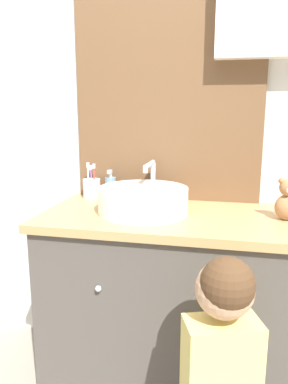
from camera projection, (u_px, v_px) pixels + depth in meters
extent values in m
cube|color=silver|center=(186.00, 112.00, 1.79)|extent=(3.20, 0.06, 2.50)
cube|color=brown|center=(168.00, 82.00, 1.74)|extent=(0.89, 0.02, 1.22)
cube|color=#B2C1CC|center=(167.00, 82.00, 1.73)|extent=(0.83, 0.01, 1.16)
cube|color=#4C4742|center=(174.00, 307.00, 1.67)|extent=(1.09, 0.53, 0.79)
cube|color=tan|center=(176.00, 218.00, 1.58)|extent=(1.13, 0.57, 0.03)
sphere|color=silver|center=(98.00, 289.00, 1.42)|extent=(0.02, 0.02, 0.02)
sphere|color=silver|center=(236.00, 303.00, 1.31)|extent=(0.02, 0.02, 0.02)
cylinder|color=white|center=(143.00, 200.00, 1.58)|extent=(0.38, 0.38, 0.11)
cylinder|color=silver|center=(143.00, 188.00, 1.57)|extent=(0.31, 0.31, 0.01)
cylinder|color=silver|center=(153.00, 182.00, 1.78)|extent=(0.02, 0.02, 0.19)
cylinder|color=silver|center=(149.00, 164.00, 1.68)|extent=(0.02, 0.17, 0.02)
cylinder|color=silver|center=(145.00, 170.00, 1.60)|extent=(0.02, 0.02, 0.02)
sphere|color=white|center=(175.00, 195.00, 1.77)|extent=(0.05, 0.05, 0.05)
cylinder|color=silver|center=(92.00, 189.00, 1.86)|extent=(0.09, 0.09, 0.10)
cylinder|color=#D6423D|center=(94.00, 180.00, 1.85)|extent=(0.01, 0.01, 0.16)
cube|color=white|center=(94.00, 166.00, 1.83)|extent=(0.01, 0.02, 0.02)
cylinder|color=#8E56B7|center=(91.00, 180.00, 1.87)|extent=(0.01, 0.01, 0.15)
cube|color=white|center=(91.00, 168.00, 1.85)|extent=(0.01, 0.02, 0.02)
cylinder|color=white|center=(88.00, 180.00, 1.84)|extent=(0.01, 0.01, 0.17)
cube|color=white|center=(88.00, 165.00, 1.82)|extent=(0.01, 0.02, 0.02)
cylinder|color=#6B93B2|center=(111.00, 188.00, 1.85)|extent=(0.05, 0.05, 0.11)
cylinder|color=silver|center=(110.00, 175.00, 1.84)|extent=(0.02, 0.02, 0.02)
cube|color=silver|center=(110.00, 172.00, 1.82)|extent=(0.02, 0.03, 0.02)
cube|color=#E0CC70|center=(221.00, 371.00, 1.14)|extent=(0.25, 0.19, 0.33)
sphere|color=tan|center=(225.00, 289.00, 1.08)|extent=(0.17, 0.17, 0.17)
sphere|color=#4C331E|center=(227.00, 284.00, 1.05)|extent=(0.16, 0.16, 0.16)
cylinder|color=#E0CC70|center=(226.00, 306.00, 1.30)|extent=(0.13, 0.25, 0.05)
cylinder|color=#8E56B7|center=(216.00, 280.00, 1.42)|extent=(0.02, 0.05, 0.12)
ellipsoid|color=#9E7047|center=(287.00, 207.00, 1.48)|extent=(0.09, 0.08, 0.10)
sphere|color=#9E7047|center=(288.00, 188.00, 1.46)|extent=(0.07, 0.07, 0.07)
sphere|color=#9E7047|center=(282.00, 181.00, 1.46)|extent=(0.03, 0.03, 0.03)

